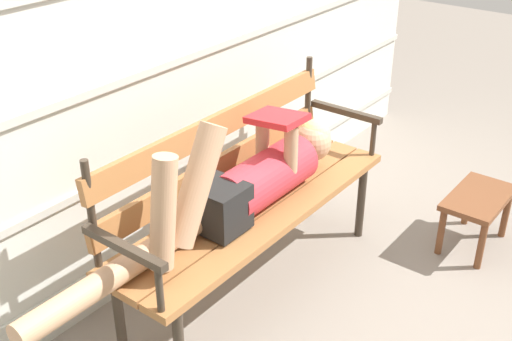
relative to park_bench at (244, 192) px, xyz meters
name	(u,v)px	position (x,y,z in m)	size (l,w,h in m)	color
ground_plane	(265,291)	(0.00, -0.12, -0.52)	(12.00, 12.00, 0.00)	gray
house_siding	(164,16)	(0.00, 0.45, 0.74)	(4.66, 0.08, 2.51)	beige
park_bench	(244,192)	(0.00, 0.00, 0.00)	(1.61, 0.46, 0.94)	#9E6638
reclining_person	(243,185)	(-0.09, -0.07, 0.10)	(1.77, 0.26, 0.56)	#B72D38
footstool	(478,205)	(1.00, -0.76, -0.27)	(0.46, 0.27, 0.31)	brown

